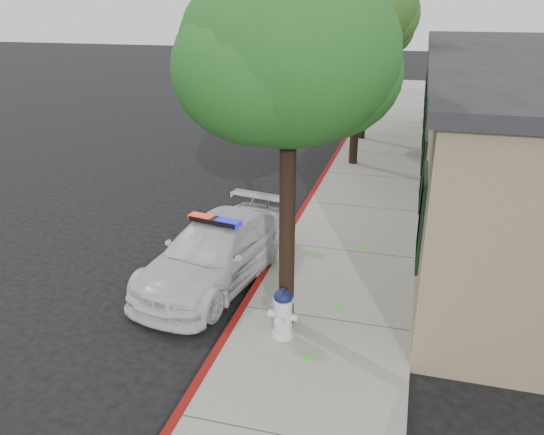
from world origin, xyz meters
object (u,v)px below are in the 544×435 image
at_px(street_tree_near, 290,62).
at_px(police_car, 216,252).
at_px(fire_hydrant, 283,313).
at_px(street_tree_mid, 362,8).
at_px(street_tree_far, 369,25).

bearing_deg(street_tree_near, police_car, 143.25).
xyz_separation_m(fire_hydrant, street_tree_mid, (-0.19, 11.15, 4.73)).
height_order(police_car, fire_hydrant, police_car).
height_order(fire_hydrant, street_tree_far, street_tree_far).
bearing_deg(street_tree_far, street_tree_mid, -88.37).
distance_m(fire_hydrant, street_tree_mid, 12.11).
xyz_separation_m(street_tree_near, street_tree_far, (-0.26, 14.46, -0.04)).
distance_m(police_car, street_tree_mid, 10.54).
bearing_deg(street_tree_far, street_tree_near, -88.99).
distance_m(street_tree_near, street_tree_mid, 10.71).
relative_size(street_tree_near, street_tree_far, 1.02).
distance_m(fire_hydrant, street_tree_far, 15.47).
xyz_separation_m(street_tree_near, street_tree_mid, (-0.15, 10.69, 0.62)).
distance_m(police_car, fire_hydrant, 2.69).
height_order(police_car, street_tree_near, street_tree_near).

